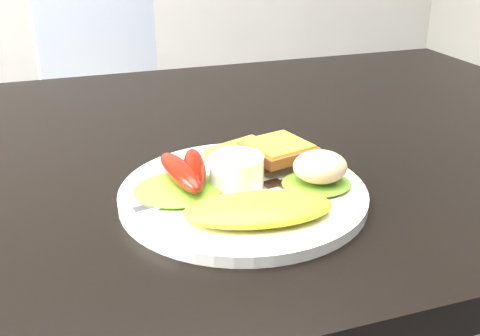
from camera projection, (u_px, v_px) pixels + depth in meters
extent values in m
cube|color=black|center=(234.00, 151.00, 0.78)|extent=(1.20, 0.80, 0.04)
cube|color=tan|center=(112.00, 136.00, 1.61)|extent=(0.44, 0.44, 0.04)
imported|color=navy|center=(186.00, 33.00, 1.40)|extent=(0.55, 0.37, 1.53)
cylinder|color=white|center=(243.00, 194.00, 0.60)|extent=(0.27, 0.27, 0.01)
ellipsoid|color=#61A21E|center=(178.00, 189.00, 0.59)|extent=(0.11, 0.10, 0.01)
ellipsoid|color=#4F991F|center=(316.00, 183.00, 0.60)|extent=(0.09, 0.08, 0.01)
ellipsoid|color=yellow|center=(259.00, 209.00, 0.54)|extent=(0.16, 0.09, 0.02)
ellipsoid|color=maroon|center=(180.00, 172.00, 0.59)|extent=(0.04, 0.10, 0.02)
ellipsoid|color=#700101|center=(195.00, 169.00, 0.60)|extent=(0.04, 0.10, 0.02)
cylinder|color=white|center=(237.00, 171.00, 0.60)|extent=(0.06, 0.06, 0.03)
cube|color=brown|center=(249.00, 156.00, 0.66)|extent=(0.10, 0.10, 0.01)
cube|color=brown|center=(278.00, 150.00, 0.65)|extent=(0.09, 0.09, 0.01)
ellipsoid|color=beige|center=(320.00, 167.00, 0.60)|extent=(0.07, 0.07, 0.03)
cube|color=#ADAFB7|center=(199.00, 196.00, 0.58)|extent=(0.14, 0.03, 0.00)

